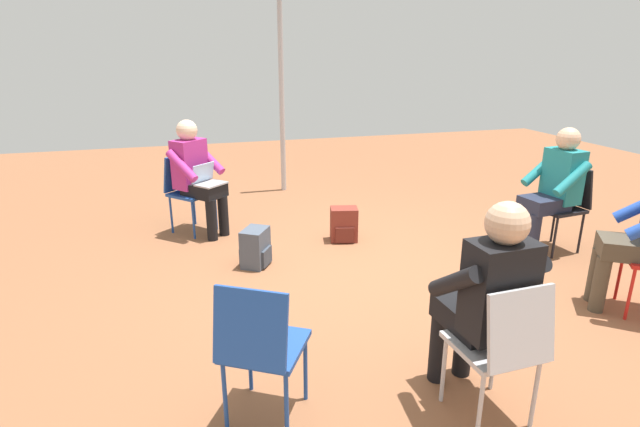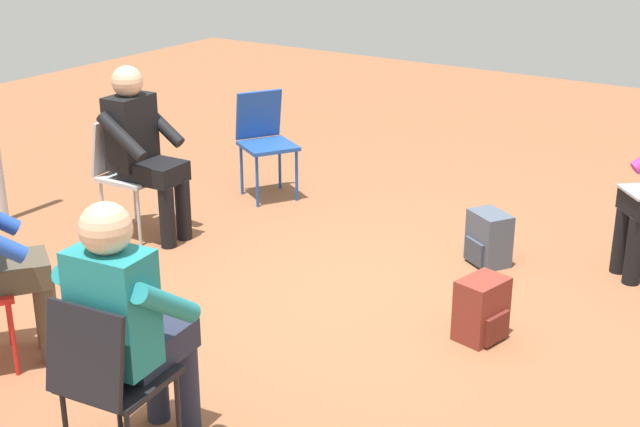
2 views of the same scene
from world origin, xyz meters
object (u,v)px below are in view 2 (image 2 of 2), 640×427
object	(u,v)px
person_in_teal	(129,316)
backpack_near_laptop_user	(481,312)
chair_north	(126,167)
person_in_black	(142,144)
chair_west	(107,375)
backpack_by_empty_chair	(489,241)
chair_northeast	(265,136)

from	to	relation	value
person_in_teal	backpack_near_laptop_user	distance (m)	2.11
person_in_teal	backpack_near_laptop_user	xyz separation A→B (m)	(1.85, -0.84, -0.54)
chair_north	person_in_black	world-z (taller)	person_in_black
person_in_teal	backpack_near_laptop_user	size ratio (longest dim) A/B	3.44
person_in_teal	backpack_near_laptop_user	world-z (taller)	person_in_teal
chair_west	backpack_by_empty_chair	distance (m)	3.07
backpack_near_laptop_user	backpack_by_empty_chair	xyz separation A→B (m)	(1.00, 0.38, 0.00)
chair_northeast	person_in_teal	bearing A→B (deg)	58.18
chair_northeast	backpack_by_empty_chair	size ratio (longest dim) A/B	2.36
person_in_black	backpack_by_empty_chair	xyz separation A→B (m)	(0.90, -2.26, -0.54)
chair_west	backpack_near_laptop_user	xyz separation A→B (m)	(2.02, -0.82, -0.34)
chair_north	person_in_teal	size ratio (longest dim) A/B	0.69
backpack_near_laptop_user	backpack_by_empty_chair	bearing A→B (deg)	21.05
person_in_black	chair_north	bearing A→B (deg)	-90.00
chair_north	chair_northeast	size ratio (longest dim) A/B	1.00
chair_north	person_in_black	bearing A→B (deg)	90.00
chair_northeast	backpack_by_empty_chair	distance (m)	2.13
person_in_teal	backpack_by_empty_chair	distance (m)	2.94
chair_northeast	backpack_by_empty_chair	world-z (taller)	chair_northeast
chair_north	chair_northeast	xyz separation A→B (m)	(1.20, -0.34, 0.00)
chair_northeast	person_in_teal	size ratio (longest dim) A/B	0.69
person_in_black	chair_west	bearing A→B (deg)	38.06
chair_west	backpack_by_empty_chair	world-z (taller)	chair_west
chair_north	person_in_teal	xyz separation A→B (m)	(-1.94, -1.97, 0.20)
chair_northeast	chair_west	bearing A→B (deg)	57.26
person_in_teal	backpack_near_laptop_user	bearing A→B (deg)	59.32
person_in_teal	chair_northeast	bearing A→B (deg)	111.08
chair_northeast	person_in_black	distance (m)	1.22
backpack_near_laptop_user	backpack_by_empty_chair	world-z (taller)	same
chair_northeast	person_in_black	world-z (taller)	person_in_black
chair_northeast	person_in_black	size ratio (longest dim) A/B	0.69
chair_northeast	person_in_teal	world-z (taller)	person_in_teal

